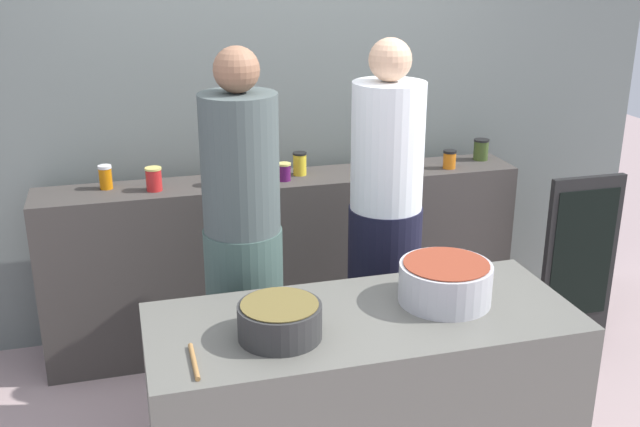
% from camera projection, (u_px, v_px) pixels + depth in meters
% --- Properties ---
extents(storefront_wall, '(4.80, 0.12, 3.00)m').
position_uv_depth(storefront_wall, '(269.00, 78.00, 4.32)').
color(storefront_wall, slate).
rests_on(storefront_wall, ground).
extents(display_shelf, '(2.70, 0.36, 1.00)m').
position_uv_depth(display_shelf, '(286.00, 261.00, 4.34)').
color(display_shelf, '#3F3A37').
rests_on(display_shelf, ground).
extents(prep_table, '(1.70, 0.70, 0.85)m').
position_uv_depth(prep_table, '(362.00, 408.00, 3.10)').
color(prep_table, '#616058').
rests_on(prep_table, ground).
extents(preserve_jar_0, '(0.07, 0.07, 0.13)m').
position_uv_depth(preserve_jar_0, '(106.00, 177.00, 3.97)').
color(preserve_jar_0, '#CD6C0A').
rests_on(preserve_jar_0, display_shelf).
extents(preserve_jar_1, '(0.09, 0.09, 0.12)m').
position_uv_depth(preserve_jar_1, '(154.00, 179.00, 3.94)').
color(preserve_jar_1, red).
rests_on(preserve_jar_1, display_shelf).
extents(preserve_jar_2, '(0.08, 0.08, 0.12)m').
position_uv_depth(preserve_jar_2, '(222.00, 175.00, 4.03)').
color(preserve_jar_2, '#CA6C16').
rests_on(preserve_jar_2, display_shelf).
extents(preserve_jar_3, '(0.08, 0.08, 0.15)m').
position_uv_depth(preserve_jar_3, '(243.00, 168.00, 4.10)').
color(preserve_jar_3, '#CA5F23').
rests_on(preserve_jar_3, display_shelf).
extents(preserve_jar_4, '(0.07, 0.07, 0.10)m').
position_uv_depth(preserve_jar_4, '(284.00, 172.00, 4.11)').
color(preserve_jar_4, '#521551').
rests_on(preserve_jar_4, display_shelf).
extents(preserve_jar_5, '(0.08, 0.08, 0.13)m').
position_uv_depth(preserve_jar_5, '(300.00, 164.00, 4.21)').
color(preserve_jar_5, yellow).
rests_on(preserve_jar_5, display_shelf).
extents(preserve_jar_6, '(0.08, 0.08, 0.12)m').
position_uv_depth(preserve_jar_6, '(397.00, 160.00, 4.30)').
color(preserve_jar_6, orange).
rests_on(preserve_jar_6, display_shelf).
extents(preserve_jar_7, '(0.08, 0.08, 0.11)m').
position_uv_depth(preserve_jar_7, '(450.00, 159.00, 4.34)').
color(preserve_jar_7, orange).
rests_on(preserve_jar_7, display_shelf).
extents(preserve_jar_8, '(0.09, 0.09, 0.13)m').
position_uv_depth(preserve_jar_8, '(481.00, 149.00, 4.51)').
color(preserve_jar_8, '#394C20').
rests_on(preserve_jar_8, display_shelf).
extents(cooking_pot_left, '(0.31, 0.31, 0.14)m').
position_uv_depth(cooking_pot_left, '(280.00, 321.00, 2.78)').
color(cooking_pot_left, '#2D2D2D').
rests_on(cooking_pot_left, prep_table).
extents(cooking_pot_center, '(0.38, 0.38, 0.17)m').
position_uv_depth(cooking_pot_center, '(445.00, 283.00, 3.05)').
color(cooking_pot_center, '#B7B7BC').
rests_on(cooking_pot_center, prep_table).
extents(wooden_spoon, '(0.02, 0.24, 0.02)m').
position_uv_depth(wooden_spoon, '(194.00, 361.00, 2.61)').
color(wooden_spoon, '#9E703D').
rests_on(wooden_spoon, prep_table).
extents(cook_with_tongs, '(0.36, 0.36, 1.83)m').
position_uv_depth(cook_with_tongs, '(244.00, 265.00, 3.45)').
color(cook_with_tongs, '#3F5750').
rests_on(cook_with_tongs, ground).
extents(cook_in_cap, '(0.37, 0.37, 1.83)m').
position_uv_depth(cook_in_cap, '(385.00, 241.00, 3.75)').
color(cook_in_cap, black).
rests_on(cook_in_cap, ground).
extents(chalkboard_sign, '(0.45, 0.05, 1.01)m').
position_uv_depth(chalkboard_sign, '(580.00, 260.00, 4.32)').
color(chalkboard_sign, black).
rests_on(chalkboard_sign, ground).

